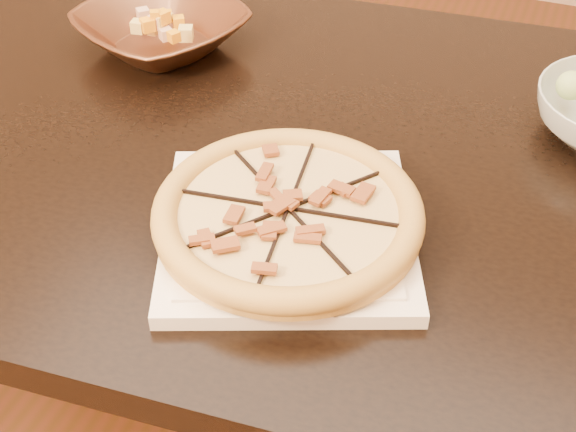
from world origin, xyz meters
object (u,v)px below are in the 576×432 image
dining_table (258,205)px  plate (288,230)px  bronze_bowl (162,30)px  pizza (288,213)px

dining_table → plate: plate is taller
plate → bronze_bowl: (-0.32, 0.32, 0.02)m
pizza → bronze_bowl: 0.46m
bronze_bowl → plate: bearing=-45.0°
dining_table → pizza: bearing=-56.6°
plate → pizza: (-0.00, 0.00, 0.02)m
plate → pizza: 0.02m
dining_table → bronze_bowl: bronze_bowl is taller
dining_table → bronze_bowl: (-0.21, 0.16, 0.14)m
plate → pizza: bearing=167.1°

